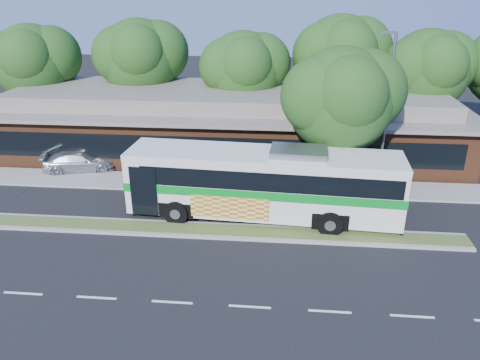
# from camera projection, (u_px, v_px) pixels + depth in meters

# --- Properties ---
(ground) EXTENTS (120.00, 120.00, 0.00)m
(ground) POSITION_uv_depth(u_px,v_px,m) (195.00, 237.00, 22.55)
(ground) COLOR black
(ground) RESTS_ON ground
(median_strip) EXTENTS (26.00, 1.10, 0.15)m
(median_strip) POSITION_uv_depth(u_px,v_px,m) (198.00, 230.00, 23.07)
(median_strip) COLOR #3F5122
(median_strip) RESTS_ON ground
(sidewalk) EXTENTS (44.00, 2.60, 0.12)m
(sidewalk) POSITION_uv_depth(u_px,v_px,m) (214.00, 184.00, 28.40)
(sidewalk) COLOR gray
(sidewalk) RESTS_ON ground
(plaza_building) EXTENTS (33.20, 11.20, 4.45)m
(plaza_building) POSITION_uv_depth(u_px,v_px,m) (227.00, 121.00, 33.64)
(plaza_building) COLOR brown
(plaza_building) RESTS_ON ground
(lamp_post) EXTENTS (0.93, 0.18, 9.07)m
(lamp_post) POSITION_uv_depth(u_px,v_px,m) (386.00, 111.00, 25.33)
(lamp_post) COLOR slate
(lamp_post) RESTS_ON ground
(tree_bg_a) EXTENTS (6.47, 5.80, 8.63)m
(tree_bg_a) POSITION_uv_depth(u_px,v_px,m) (39.00, 61.00, 35.39)
(tree_bg_a) COLOR black
(tree_bg_a) RESTS_ON ground
(tree_bg_b) EXTENTS (6.69, 6.00, 9.00)m
(tree_bg_b) POSITION_uv_depth(u_px,v_px,m) (145.00, 57.00, 35.52)
(tree_bg_b) COLOR black
(tree_bg_b) RESTS_ON ground
(tree_bg_c) EXTENTS (6.24, 5.60, 8.26)m
(tree_bg_c) POSITION_uv_depth(u_px,v_px,m) (249.00, 68.00, 34.13)
(tree_bg_c) COLOR black
(tree_bg_c) RESTS_ON ground
(tree_bg_d) EXTENTS (6.91, 6.20, 9.37)m
(tree_bg_d) POSITION_uv_depth(u_px,v_px,m) (346.00, 56.00, 34.14)
(tree_bg_d) COLOR black
(tree_bg_d) RESTS_ON ground
(tree_bg_e) EXTENTS (6.47, 5.80, 8.50)m
(tree_bg_e) POSITION_uv_depth(u_px,v_px,m) (433.00, 69.00, 32.97)
(tree_bg_e) COLOR black
(tree_bg_e) RESTS_ON ground
(transit_bus) EXTENTS (13.96, 3.87, 3.88)m
(transit_bus) POSITION_uv_depth(u_px,v_px,m) (264.00, 179.00, 23.68)
(transit_bus) COLOR silver
(transit_bus) RESTS_ON ground
(sedan) EXTENTS (4.92, 2.96, 1.33)m
(sedan) POSITION_uv_depth(u_px,v_px,m) (80.00, 161.00, 30.26)
(sedan) COLOR silver
(sedan) RESTS_ON ground
(sidewalk_tree) EXTENTS (6.40, 5.74, 8.38)m
(sidewalk_tree) POSITION_uv_depth(u_px,v_px,m) (348.00, 98.00, 25.07)
(sidewalk_tree) COLOR black
(sidewalk_tree) RESTS_ON ground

